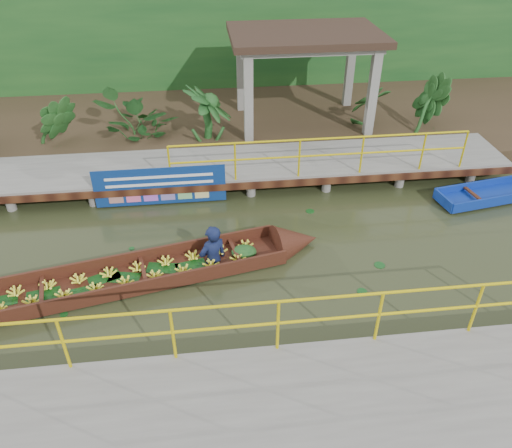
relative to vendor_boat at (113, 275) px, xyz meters
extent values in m
plane|color=#2A3118|center=(2.13, 0.46, -0.25)|extent=(80.00, 80.00, 0.00)
cube|color=#37291B|center=(2.13, 7.96, -0.02)|extent=(30.00, 8.00, 0.45)
cube|color=slate|center=(2.13, 3.96, 0.25)|extent=(16.00, 2.00, 0.15)
cube|color=black|center=(2.13, 2.96, 0.17)|extent=(16.00, 0.12, 0.18)
cylinder|color=#D9BF0B|center=(4.88, 3.01, 1.33)|extent=(7.50, 0.05, 0.05)
cylinder|color=#D9BF0B|center=(4.88, 3.01, 0.88)|extent=(7.50, 0.05, 0.05)
cylinder|color=#D9BF0B|center=(4.88, 3.01, 0.83)|extent=(0.05, 0.05, 1.00)
cylinder|color=slate|center=(-1.87, 3.16, -0.03)|extent=(0.24, 0.24, 0.55)
cylinder|color=slate|center=(-1.87, 4.76, -0.03)|extent=(0.24, 0.24, 0.55)
cylinder|color=slate|center=(0.13, 3.16, -0.03)|extent=(0.24, 0.24, 0.55)
cylinder|color=slate|center=(0.13, 4.76, -0.03)|extent=(0.24, 0.24, 0.55)
cylinder|color=slate|center=(2.13, 3.16, -0.03)|extent=(0.24, 0.24, 0.55)
cylinder|color=slate|center=(2.13, 4.76, -0.03)|extent=(0.24, 0.24, 0.55)
cylinder|color=slate|center=(4.13, 3.16, -0.03)|extent=(0.24, 0.24, 0.55)
cylinder|color=slate|center=(4.13, 4.76, -0.03)|extent=(0.24, 0.24, 0.55)
cylinder|color=slate|center=(6.13, 3.16, -0.03)|extent=(0.24, 0.24, 0.55)
cylinder|color=slate|center=(6.13, 4.76, -0.03)|extent=(0.24, 0.24, 0.55)
cylinder|color=slate|center=(8.13, 3.16, -0.03)|extent=(0.24, 0.24, 0.55)
cylinder|color=slate|center=(8.13, 4.76, -0.03)|extent=(0.24, 0.24, 0.55)
cylinder|color=slate|center=(2.13, 3.16, -0.03)|extent=(0.24, 0.24, 0.55)
cube|color=slate|center=(3.13, -3.74, 0.05)|extent=(18.00, 2.40, 0.70)
cylinder|color=#D9BF0B|center=(3.13, -2.59, 1.40)|extent=(10.00, 0.05, 0.05)
cylinder|color=#D9BF0B|center=(3.13, -2.59, 0.95)|extent=(10.00, 0.05, 0.05)
cylinder|color=#D9BF0B|center=(3.13, -2.59, 0.90)|extent=(0.05, 0.05, 1.00)
cube|color=slate|center=(3.33, 5.56, 1.35)|extent=(0.25, 0.25, 2.80)
cube|color=slate|center=(6.93, 5.56, 1.35)|extent=(0.25, 0.25, 2.80)
cube|color=slate|center=(3.33, 7.96, 1.35)|extent=(0.25, 0.25, 2.80)
cube|color=slate|center=(6.93, 7.96, 1.35)|extent=(0.25, 0.25, 2.80)
cube|color=slate|center=(5.13, 6.76, 2.65)|extent=(4.00, 2.60, 0.12)
cube|color=#2E1F17|center=(5.13, 6.76, 2.85)|extent=(4.40, 3.00, 0.20)
cube|color=#15431B|center=(2.13, 10.46, 1.75)|extent=(30.00, 0.80, 4.00)
cube|color=#381B0F|center=(-0.37, -0.08, -0.19)|extent=(7.87, 2.59, 0.06)
cube|color=#381B0F|center=(-0.47, 0.40, -0.05)|extent=(7.68, 1.69, 0.33)
cube|color=#381B0F|center=(-0.27, -0.56, -0.05)|extent=(7.68, 1.69, 0.33)
cone|color=#381B0F|center=(3.89, 0.83, -0.11)|extent=(1.15, 1.12, 0.94)
ellipsoid|color=#15431B|center=(2.69, 0.57, -0.09)|extent=(0.63, 0.54, 0.25)
imported|color=#10193E|center=(2.02, 0.43, 0.72)|extent=(0.76, 0.66, 1.76)
cube|color=navy|center=(9.13, 2.24, -0.16)|extent=(2.72, 1.22, 0.09)
cube|color=navy|center=(9.06, 2.63, -0.06)|extent=(2.60, 0.49, 0.26)
cube|color=navy|center=(9.19, 1.85, -0.06)|extent=(2.60, 0.49, 0.26)
cube|color=navy|center=(7.83, 2.02, -0.06)|extent=(0.18, 0.79, 0.26)
cube|color=black|center=(8.70, 2.17, -0.02)|extent=(0.22, 0.79, 0.04)
cube|color=navy|center=(0.85, 2.94, 0.30)|extent=(3.23, 0.03, 1.01)
cube|color=white|center=(0.85, 2.92, 0.57)|extent=(2.63, 0.01, 0.07)
cube|color=white|center=(0.85, 2.92, 0.37)|extent=(2.63, 0.01, 0.07)
imported|color=#15431B|center=(-2.33, 5.76, 0.89)|extent=(1.09, 1.09, 1.37)
imported|color=#15431B|center=(0.17, 5.76, 0.89)|extent=(1.09, 1.09, 1.37)
imported|color=#15431B|center=(2.17, 5.76, 0.89)|extent=(1.09, 1.09, 1.37)
imported|color=#15431B|center=(7.17, 5.76, 0.89)|extent=(1.09, 1.09, 1.37)
imported|color=#15431B|center=(8.67, 5.76, 0.89)|extent=(1.09, 1.09, 1.37)
camera|label=1|loc=(1.96, -7.92, 6.54)|focal=35.00mm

